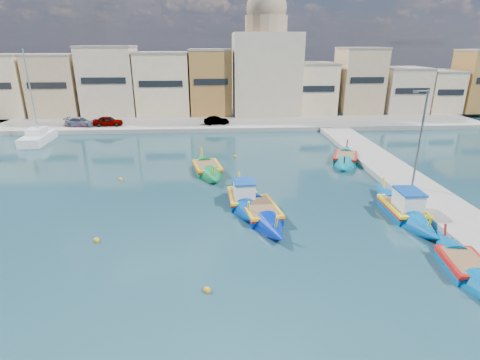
# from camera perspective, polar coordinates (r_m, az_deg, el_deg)

# --- Properties ---
(ground) EXTENTS (160.00, 160.00, 0.00)m
(ground) POSITION_cam_1_polar(r_m,az_deg,el_deg) (23.39, -9.03, -8.50)
(ground) COLOR #112B34
(ground) RESTS_ON ground
(east_quay) EXTENTS (4.00, 70.00, 0.50)m
(east_quay) POSITION_cam_1_polar(r_m,az_deg,el_deg) (27.91, 31.09, -5.87)
(east_quay) COLOR gray
(east_quay) RESTS_ON ground
(north_quay) EXTENTS (80.00, 8.00, 0.60)m
(north_quay) POSITION_cam_1_polar(r_m,az_deg,el_deg) (53.60, -6.01, 8.39)
(north_quay) COLOR gray
(north_quay) RESTS_ON ground
(north_townhouses) EXTENTS (83.20, 7.87, 10.19)m
(north_townhouses) POSITION_cam_1_polar(r_m,az_deg,el_deg) (60.27, 0.66, 14.31)
(north_townhouses) COLOR beige
(north_townhouses) RESTS_ON ground
(church_block) EXTENTS (10.00, 10.00, 19.10)m
(church_block) POSITION_cam_1_polar(r_m,az_deg,el_deg) (60.97, 3.89, 17.55)
(church_block) COLOR #C5B193
(church_block) RESTS_ON ground
(quay_street_lamp) EXTENTS (1.18, 0.16, 8.00)m
(quay_street_lamp) POSITION_cam_1_polar(r_m,az_deg,el_deg) (31.16, 25.64, 5.59)
(quay_street_lamp) COLOR #595B60
(quay_street_lamp) RESTS_ON ground
(parked_cars) EXTENTS (22.11, 2.19, 1.30)m
(parked_cars) POSITION_cam_1_polar(r_m,az_deg,el_deg) (53.48, -17.55, 8.53)
(parked_cars) COLOR #4C1919
(parked_cars) RESTS_ON north_quay
(luzzu_turquoise_cabin) EXTENTS (2.21, 9.47, 3.03)m
(luzzu_turquoise_cabin) POSITION_cam_1_polar(r_m,az_deg,el_deg) (28.09, 23.57, -4.15)
(luzzu_turquoise_cabin) COLOR #0058AD
(luzzu_turquoise_cabin) RESTS_ON ground
(luzzu_blue_cabin) EXTENTS (2.39, 8.39, 2.94)m
(luzzu_blue_cabin) POSITION_cam_1_polar(r_m,az_deg,el_deg) (27.50, 0.53, -2.88)
(luzzu_blue_cabin) COLOR #003C9F
(luzzu_blue_cabin) RESTS_ON ground
(luzzu_cyan_mid) EXTENTS (5.06, 9.00, 2.61)m
(luzzu_cyan_mid) POSITION_cam_1_polar(r_m,az_deg,el_deg) (38.68, 15.73, 3.10)
(luzzu_cyan_mid) COLOR #0085A0
(luzzu_cyan_mid) RESTS_ON ground
(luzzu_green) EXTENTS (3.82, 8.69, 2.66)m
(luzzu_green) POSITION_cam_1_polar(r_m,az_deg,el_deg) (34.30, -5.00, 1.66)
(luzzu_green) COLOR #0B763B
(luzzu_green) RESTS_ON ground
(luzzu_blue_south) EXTENTS (3.76, 9.60, 2.70)m
(luzzu_blue_south) POSITION_cam_1_polar(r_m,az_deg,el_deg) (25.64, 3.07, -4.88)
(luzzu_blue_south) COLOR #0022A5
(luzzu_blue_south) RESTS_ON ground
(luzzu_cyan_south) EXTENTS (2.94, 7.65, 2.32)m
(luzzu_cyan_south) POSITION_cam_1_polar(r_m,az_deg,el_deg) (22.97, 31.04, -11.28)
(luzzu_cyan_south) COLOR #005B9C
(luzzu_cyan_south) RESTS_ON ground
(yacht_north) EXTENTS (2.80, 8.64, 11.40)m
(yacht_north) POSITION_cam_1_polar(r_m,az_deg,el_deg) (52.23, -27.71, 6.05)
(yacht_north) COLOR white
(yacht_north) RESTS_ON ground
(mooring_buoys) EXTENTS (22.61, 22.58, 0.36)m
(mooring_buoys) POSITION_cam_1_polar(r_m,az_deg,el_deg) (27.31, -3.09, -3.72)
(mooring_buoys) COLOR orange
(mooring_buoys) RESTS_ON ground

